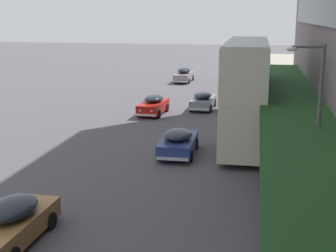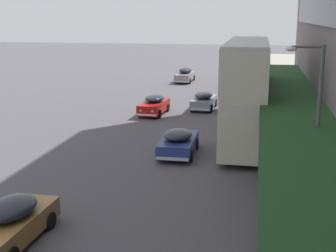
{
  "view_description": "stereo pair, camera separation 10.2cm",
  "coord_description": "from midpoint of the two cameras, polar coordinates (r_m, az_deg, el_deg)",
  "views": [
    {
      "loc": [
        4.6,
        -6.41,
        7.8
      ],
      "look_at": [
        0.09,
        17.2,
        2.06
      ],
      "focal_mm": 50.0,
      "sensor_mm": 36.0,
      "label": 1
    },
    {
      "loc": [
        4.7,
        -6.39,
        7.8
      ],
      "look_at": [
        0.09,
        17.2,
        2.06
      ],
      "focal_mm": 50.0,
      "sensor_mm": 36.0,
      "label": 2
    }
  ],
  "objects": [
    {
      "name": "sedan_lead_near",
      "position": [
        39.68,
        4.23,
        3.15
      ],
      "size": [
        1.96,
        4.5,
        1.49
      ],
      "color": "gray",
      "rests_on": "ground"
    },
    {
      "name": "sedan_oncoming_rear",
      "position": [
        26.6,
        1.15,
        -1.96
      ],
      "size": [
        2.01,
        4.36,
        1.48
      ],
      "color": "navy",
      "rests_on": "ground"
    },
    {
      "name": "sedan_second_mid",
      "position": [
        39.23,
        10.19,
        2.94
      ],
      "size": [
        1.79,
        4.71,
        1.64
      ],
      "color": "beige",
      "rests_on": "ground"
    },
    {
      "name": "transit_bus_kerbside_front",
      "position": [
        28.81,
        9.37,
        4.45
      ],
      "size": [
        2.7,
        11.28,
        6.29
      ],
      "color": "beige",
      "rests_on": "ground"
    },
    {
      "name": "sedan_second_near",
      "position": [
        37.48,
        -1.86,
        2.6
      ],
      "size": [
        1.97,
        4.42,
        1.53
      ],
      "color": "#AD1610",
      "rests_on": "ground"
    },
    {
      "name": "sedan_trailing_mid",
      "position": [
        17.47,
        -18.86,
        -11.1
      ],
      "size": [
        2.03,
        4.62,
        1.53
      ],
      "color": "olive",
      "rests_on": "ground"
    },
    {
      "name": "sedan_trailing_near",
      "position": [
        55.87,
        1.9,
        6.24
      ],
      "size": [
        1.94,
        4.99,
        1.66
      ],
      "color": "gray",
      "rests_on": "ground"
    },
    {
      "name": "transit_bus_kerbside_rear",
      "position": [
        53.11,
        10.18,
        6.88
      ],
      "size": [
        2.82,
        9.22,
        3.36
      ],
      "color": "tan",
      "rests_on": "ground"
    },
    {
      "name": "street_lamp",
      "position": [
        19.39,
        17.27,
        1.46
      ],
      "size": [
        1.5,
        0.28,
        6.54
      ],
      "color": "#4C4C51",
      "rests_on": "sidewalk_kerb"
    }
  ]
}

